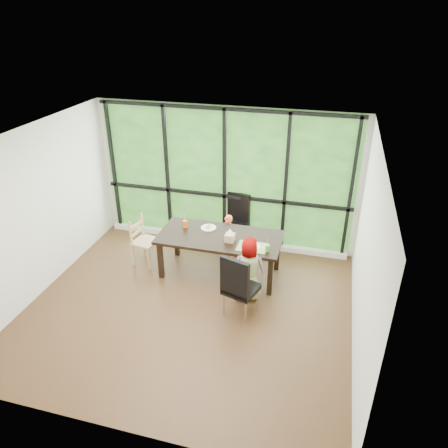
{
  "coord_description": "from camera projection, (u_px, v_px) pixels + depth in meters",
  "views": [
    {
      "loc": [
        1.92,
        -5.01,
        4.31
      ],
      "look_at": [
        0.32,
        0.98,
        1.05
      ],
      "focal_mm": 34.06,
      "sensor_mm": 36.0,
      "label": 1
    }
  ],
  "objects": [
    {
      "name": "crepe_rolls_far",
      "position": [
        208.0,
        226.0,
        7.48
      ],
      "size": [
        0.1,
        0.12,
        0.04
      ],
      "primitive_type": null,
      "color": "tan",
      "rests_on": "plate_far"
    },
    {
      "name": "plate_far",
      "position": [
        208.0,
        228.0,
        7.49
      ],
      "size": [
        0.27,
        0.27,
        0.02
      ],
      "primitive_type": "cylinder",
      "color": "white",
      "rests_on": "dining_table"
    },
    {
      "name": "chair_interior_leather",
      "position": [
        241.0,
        285.0,
        6.36
      ],
      "size": [
        0.58,
        0.58,
        1.08
      ],
      "primitive_type": "cube",
      "rotation": [
        0.0,
        0.0,
        2.84
      ],
      "color": "black",
      "rests_on": "ground"
    },
    {
      "name": "tissue",
      "position": [
        230.0,
        231.0,
        7.0
      ],
      "size": [
        0.12,
        0.12,
        0.11
      ],
      "primitive_type": "cone",
      "color": "white",
      "rests_on": "tissue_box"
    },
    {
      "name": "straw_white",
      "position": [
        185.0,
        219.0,
        7.45
      ],
      "size": [
        0.01,
        0.04,
        0.2
      ],
      "primitive_type": "cylinder",
      "rotation": [
        0.14,
        0.0,
        0.0
      ],
      "color": "white",
      "rests_on": "orange_cup"
    },
    {
      "name": "crepe_rolls_near",
      "position": [
        252.0,
        245.0,
        6.91
      ],
      "size": [
        0.15,
        0.12,
        0.04
      ],
      "primitive_type": null,
      "color": "tan",
      "rests_on": "plate_near"
    },
    {
      "name": "chair_end_beech",
      "position": [
        146.0,
        242.0,
        7.68
      ],
      "size": [
        0.46,
        0.48,
        0.9
      ],
      "primitive_type": "cube",
      "rotation": [
        0.0,
        0.0,
        1.41
      ],
      "color": "tan",
      "rests_on": "ground"
    },
    {
      "name": "tissue_box",
      "position": [
        230.0,
        238.0,
        7.06
      ],
      "size": [
        0.16,
        0.16,
        0.13
      ],
      "primitive_type": "cube",
      "color": "tan",
      "rests_on": "dining_table"
    },
    {
      "name": "green_cup",
      "position": [
        267.0,
        248.0,
        6.78
      ],
      "size": [
        0.07,
        0.07,
        0.11
      ],
      "primitive_type": "cylinder",
      "color": "green",
      "rests_on": "dining_table"
    },
    {
      "name": "foliage_backdrop",
      "position": [
        225.0,
        178.0,
        8.0
      ],
      "size": [
        4.8,
        0.02,
        2.65
      ],
      "primitive_type": "cube",
      "color": "#1D4719",
      "rests_on": "back_wall"
    },
    {
      "name": "dining_table",
      "position": [
        220.0,
        255.0,
        7.42
      ],
      "size": [
        2.19,
        1.17,
        0.75
      ],
      "primitive_type": "cube",
      "rotation": [
        0.0,
        0.0,
        0.09
      ],
      "color": "black",
      "rests_on": "ground"
    },
    {
      "name": "chair_window_leather",
      "position": [
        234.0,
        223.0,
        8.14
      ],
      "size": [
        0.55,
        0.55,
        1.08
      ],
      "primitive_type": "cube",
      "rotation": [
        0.0,
        0.0,
        -0.23
      ],
      "color": "black",
      "rests_on": "ground"
    },
    {
      "name": "child_older",
      "position": [
        248.0,
        269.0,
        6.72
      ],
      "size": [
        0.57,
        0.41,
        1.09
      ],
      "primitive_type": "imported",
      "rotation": [
        0.0,
        0.0,
        3.27
      ],
      "color": "gray",
      "rests_on": "ground"
    },
    {
      "name": "ground",
      "position": [
        189.0,
        308.0,
        6.72
      ],
      "size": [
        5.0,
        5.0,
        0.0
      ],
      "primitive_type": "plane",
      "color": "black",
      "rests_on": "ground"
    },
    {
      "name": "window_mullions",
      "position": [
        224.0,
        179.0,
        7.97
      ],
      "size": [
        4.8,
        0.06,
        2.65
      ],
      "primitive_type": null,
      "color": "black",
      "rests_on": "back_wall"
    },
    {
      "name": "child_toddler",
      "position": [
        228.0,
        236.0,
        7.9
      ],
      "size": [
        0.35,
        0.27,
        0.85
      ],
      "primitive_type": "imported",
      "rotation": [
        0.0,
        0.0,
        -0.22
      ],
      "color": "orange",
      "rests_on": "ground"
    },
    {
      "name": "plate_near",
      "position": [
        252.0,
        247.0,
        6.92
      ],
      "size": [
        0.27,
        0.27,
        0.02
      ],
      "primitive_type": "cylinder",
      "color": "white",
      "rests_on": "dining_table"
    },
    {
      "name": "window_sill",
      "position": [
        224.0,
        240.0,
        8.54
      ],
      "size": [
        4.8,
        0.12,
        0.1
      ],
      "primitive_type": "cube",
      "color": "silver",
      "rests_on": "ground"
    },
    {
      "name": "back_wall",
      "position": [
        225.0,
        178.0,
        8.02
      ],
      "size": [
        5.0,
        0.0,
        5.0
      ],
      "primitive_type": "plane",
      "rotation": [
        1.57,
        0.0,
        0.0
      ],
      "color": "silver",
      "rests_on": "ground"
    },
    {
      "name": "straw_pink",
      "position": [
        268.0,
        243.0,
        6.74
      ],
      "size": [
        0.01,
        0.04,
        0.2
      ],
      "primitive_type": "cylinder",
      "rotation": [
        0.14,
        0.0,
        0.0
      ],
      "color": "pink",
      "rests_on": "green_cup"
    },
    {
      "name": "placemat",
      "position": [
        252.0,
        247.0,
        6.92
      ],
      "size": [
        0.48,
        0.35,
        0.01
      ],
      "primitive_type": "cube",
      "color": "tan",
      "rests_on": "dining_table"
    },
    {
      "name": "orange_cup",
      "position": [
        185.0,
        224.0,
        7.5
      ],
      "size": [
        0.08,
        0.08,
        0.13
      ],
      "primitive_type": "cylinder",
      "color": "#DA5710",
      "rests_on": "dining_table"
    }
  ]
}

